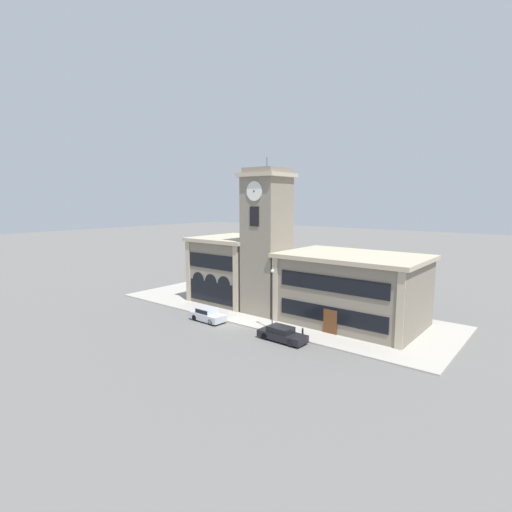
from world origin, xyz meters
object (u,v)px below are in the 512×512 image
Objects in this scene: parked_car_near at (208,314)px; street_lamp at (272,291)px; parked_car_mid at (282,333)px; bollard at (303,333)px.

street_lamp reaches higher than parked_car_near.
street_lamp is (7.66, 1.73, 3.46)m from parked_car_near.
parked_car_near reaches higher than parked_car_mid.
street_lamp reaches higher than parked_car_mid.
parked_car_mid is 0.78× the size of street_lamp.
street_lamp is 5.96× the size of bollard.
parked_car_mid is (10.06, 0.00, -0.05)m from parked_car_near.
bollard is (1.45, 1.44, -0.07)m from parked_car_mid.
bollard is at bearing 46.08° from parked_car_mid.
parked_car_near is at bearing -178.58° from parked_car_mid.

